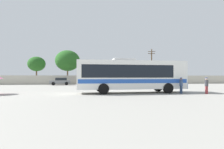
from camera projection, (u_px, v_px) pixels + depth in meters
ground_plane at (109, 87)px, 29.24m from camera, size 300.00×300.00×0.00m
perimeter_wall at (102, 80)px, 41.23m from camera, size 80.00×0.30×1.95m
coach_bus_white_blue at (130, 75)px, 19.20m from camera, size 11.28×2.89×3.54m
attendant_by_bus_door at (181, 84)px, 18.30m from camera, size 0.41×0.41×1.59m
passenger_waiting_on_apron at (207, 85)px, 17.90m from camera, size 0.32×0.32×1.59m
parked_car_leftmost_grey at (60, 81)px, 36.99m from camera, size 4.16×2.25×1.47m
parked_car_second_maroon at (90, 81)px, 36.93m from camera, size 4.23×2.24×1.40m
parked_car_third_silver at (121, 81)px, 38.66m from camera, size 4.40×2.03×1.41m
utility_pole_near at (152, 67)px, 46.38m from camera, size 1.80×0.24×8.10m
utility_pole_far at (152, 65)px, 46.64m from camera, size 1.80×0.26×8.66m
roadside_tree_left at (37, 64)px, 45.27m from camera, size 4.23×4.23×6.61m
roadside_tree_midleft at (68, 61)px, 44.33m from camera, size 5.85×5.85×8.03m
roadside_tree_midright at (129, 67)px, 44.34m from camera, size 3.93×3.93×5.75m
roadside_tree_right at (125, 65)px, 45.28m from camera, size 3.71×3.71×6.11m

